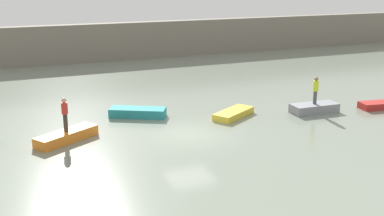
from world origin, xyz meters
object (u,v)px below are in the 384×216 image
object	(u,v)px
rowboat_orange	(67,136)
person_hiviz_shirt	(316,89)
rowboat_yellow	(234,113)
person_red_shirt	(65,113)
rowboat_teal	(138,112)
rowboat_grey	(314,108)

from	to	relation	value
rowboat_orange	person_hiviz_shirt	distance (m)	15.03
rowboat_yellow	person_red_shirt	xyz separation A→B (m)	(-9.92, -0.56, 1.33)
rowboat_teal	person_red_shirt	size ratio (longest dim) A/B	1.88
rowboat_orange	rowboat_yellow	distance (m)	9.93
rowboat_yellow	rowboat_grey	xyz separation A→B (m)	(5.05, -1.10, 0.08)
rowboat_grey	person_red_shirt	distance (m)	15.03
rowboat_orange	rowboat_yellow	world-z (taller)	rowboat_orange
rowboat_teal	person_red_shirt	distance (m)	5.53
rowboat_teal	person_hiviz_shirt	xyz separation A→B (m)	(10.36, -3.33, 1.22)
rowboat_orange	rowboat_grey	distance (m)	14.98
rowboat_orange	rowboat_teal	distance (m)	5.39
rowboat_yellow	rowboat_grey	distance (m)	5.17
rowboat_orange	rowboat_teal	world-z (taller)	same
rowboat_teal	person_hiviz_shirt	bearing A→B (deg)	11.02
rowboat_grey	person_red_shirt	world-z (taller)	person_red_shirt
person_red_shirt	rowboat_orange	bearing A→B (deg)	-14.04
person_red_shirt	person_hiviz_shirt	bearing A→B (deg)	-2.04
rowboat_orange	rowboat_teal	bearing A→B (deg)	0.02
person_red_shirt	person_hiviz_shirt	size ratio (longest dim) A/B	1.04
person_red_shirt	rowboat_yellow	bearing A→B (deg)	3.25
rowboat_orange	rowboat_teal	size ratio (longest dim) A/B	1.04
rowboat_yellow	person_hiviz_shirt	distance (m)	5.33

